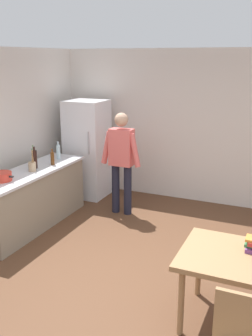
{
  "coord_description": "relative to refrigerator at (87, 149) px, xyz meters",
  "views": [
    {
      "loc": [
        1.59,
        -3.72,
        2.55
      ],
      "look_at": [
        -0.56,
        1.16,
        1.02
      ],
      "focal_mm": 41.38,
      "sensor_mm": 36.0,
      "label": 1
    }
  ],
  "objects": [
    {
      "name": "refrigerator",
      "position": [
        0.0,
        0.0,
        0.0
      ],
      "size": [
        0.7,
        0.67,
        1.8
      ],
      "color": "white",
      "rests_on": "ground_plane"
    },
    {
      "name": "bottle_vinegar_tall",
      "position": [
        -0.25,
        -1.28,
        0.14
      ],
      "size": [
        0.06,
        0.06,
        0.32
      ],
      "color": "gray",
      "rests_on": "kitchen_counter"
    },
    {
      "name": "bottle_water_clear",
      "position": [
        -0.09,
        -0.83,
        0.13
      ],
      "size": [
        0.07,
        0.07,
        0.3
      ],
      "color": "silver",
      "rests_on": "kitchen_counter"
    },
    {
      "name": "ground_plane",
      "position": [
        1.9,
        -2.4,
        -0.9
      ],
      "size": [
        14.0,
        14.0,
        0.0
      ],
      "primitive_type": "plane",
      "color": "brown"
    },
    {
      "name": "wall_back",
      "position": [
        1.9,
        0.6,
        0.45
      ],
      "size": [
        6.4,
        0.12,
        2.7
      ],
      "primitive_type": "cube",
      "color": "silver",
      "rests_on": "ground_plane"
    },
    {
      "name": "kitchen_counter",
      "position": [
        -0.1,
        -1.6,
        -0.45
      ],
      "size": [
        0.64,
        2.2,
        0.9
      ],
      "color": "gray",
      "rests_on": "ground_plane"
    },
    {
      "name": "person",
      "position": [
        0.95,
        -0.55,
        0.08
      ],
      "size": [
        0.7,
        0.22,
        1.7
      ],
      "color": "#1E1E2D",
      "rests_on": "ground_plane"
    },
    {
      "name": "bottle_wine_dark",
      "position": [
        -0.1,
        -1.45,
        0.15
      ],
      "size": [
        0.08,
        0.08,
        0.34
      ],
      "color": "black",
      "rests_on": "kitchen_counter"
    },
    {
      "name": "cooking_pot",
      "position": [
        -0.14,
        -2.15,
        0.06
      ],
      "size": [
        0.4,
        0.28,
        0.12
      ],
      "color": "red",
      "rests_on": "kitchen_counter"
    },
    {
      "name": "utensil_jar",
      "position": [
        -0.04,
        -1.59,
        0.08
      ],
      "size": [
        0.11,
        0.11,
        0.32
      ],
      "color": "tan",
      "rests_on": "kitchen_counter"
    },
    {
      "name": "bottle_beer_brown",
      "position": [
        0.03,
        -1.17,
        0.11
      ],
      "size": [
        0.06,
        0.06,
        0.26
      ],
      "color": "#5B3314",
      "rests_on": "kitchen_counter"
    }
  ]
}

